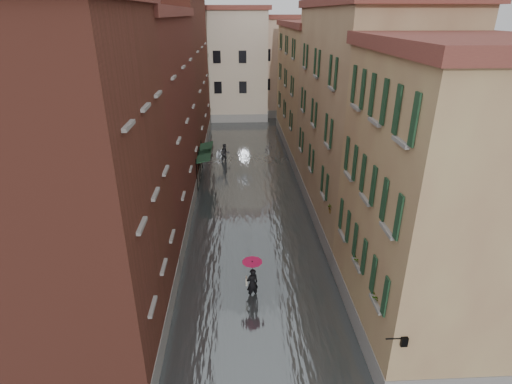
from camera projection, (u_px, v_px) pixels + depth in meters
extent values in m
plane|color=#5B5B5D|center=(259.00, 298.00, 19.38)|extent=(120.00, 120.00, 0.00)
cube|color=#4E5456|center=(249.00, 189.00, 31.18)|extent=(10.00, 60.00, 0.20)
cube|color=brown|center=(71.00, 198.00, 14.57)|extent=(6.00, 8.00, 13.00)
cube|color=#58221B|center=(138.00, 127.00, 24.69)|extent=(6.00, 14.00, 12.50)
cube|color=brown|center=(171.00, 78.00, 38.05)|extent=(6.00, 16.00, 14.00)
cube|color=#966C4D|center=(441.00, 208.00, 15.52)|extent=(6.00, 8.00, 11.50)
cube|color=tan|center=(361.00, 120.00, 25.24)|extent=(6.00, 14.00, 13.00)
cube|color=#966C4D|center=(316.00, 90.00, 39.21)|extent=(6.00, 16.00, 11.50)
cube|color=#C2B69A|center=(219.00, 66.00, 51.19)|extent=(12.00, 9.00, 13.00)
cube|color=tan|center=(286.00, 67.00, 53.64)|extent=(10.00, 9.00, 12.00)
cube|color=#16331F|center=(204.00, 156.00, 30.97)|extent=(1.09, 2.91, 0.31)
cylinder|color=black|center=(197.00, 177.00, 30.09)|extent=(0.06, 0.06, 2.80)
cylinder|color=black|center=(200.00, 163.00, 32.74)|extent=(0.06, 0.06, 2.80)
cube|color=#16331F|center=(206.00, 148.00, 32.66)|extent=(1.09, 3.06, 0.31)
cylinder|color=black|center=(199.00, 168.00, 31.72)|extent=(0.06, 0.06, 2.80)
cylinder|color=black|center=(202.00, 156.00, 34.51)|extent=(0.06, 0.06, 2.80)
cylinder|color=black|center=(395.00, 339.00, 12.83)|extent=(0.60, 0.05, 0.05)
cube|color=black|center=(404.00, 341.00, 12.88)|extent=(0.22, 0.22, 0.35)
cube|color=beige|center=(404.00, 341.00, 12.88)|extent=(0.14, 0.14, 0.24)
cube|color=#9E4733|center=(379.00, 301.00, 14.44)|extent=(0.22, 0.85, 0.18)
imported|color=#265926|center=(380.00, 291.00, 14.26)|extent=(0.59, 0.51, 0.66)
cube|color=#9E4733|center=(360.00, 263.00, 16.63)|extent=(0.22, 0.85, 0.18)
imported|color=#265926|center=(361.00, 254.00, 16.46)|extent=(0.59, 0.51, 0.66)
cube|color=#9E4733|center=(333.00, 209.00, 21.20)|extent=(0.22, 0.85, 0.18)
imported|color=#265926|center=(333.00, 202.00, 21.03)|extent=(0.59, 0.51, 0.66)
imported|color=black|center=(252.00, 283.00, 19.12)|extent=(0.71, 0.60, 1.65)
cube|color=#BBB49B|center=(246.00, 281.00, 19.10)|extent=(0.08, 0.30, 0.38)
cylinder|color=black|center=(252.00, 274.00, 18.90)|extent=(0.02, 0.02, 1.00)
cone|color=#BB0C3F|center=(252.00, 264.00, 18.67)|extent=(0.97, 0.97, 0.28)
imported|color=black|center=(225.00, 154.00, 36.48)|extent=(1.09, 0.99, 1.83)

